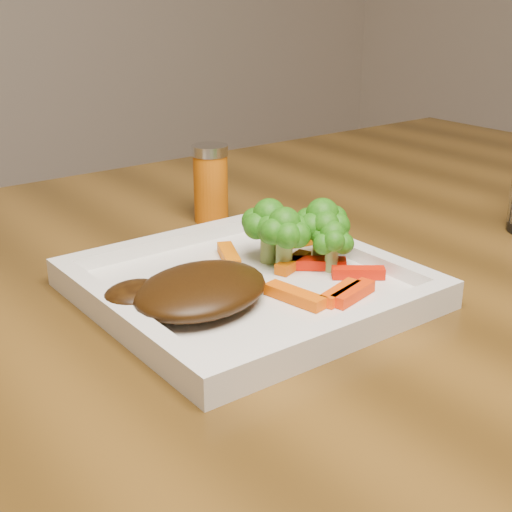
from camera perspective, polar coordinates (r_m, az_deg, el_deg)
plate at (r=0.65m, az=-0.70°, el=-2.74°), size 0.27×0.27×0.01m
steak at (r=0.60m, az=-4.42°, el=-2.71°), size 0.15×0.13×0.03m
broccoli_0 at (r=0.69m, az=1.05°, el=2.27°), size 0.08×0.08×0.07m
broccoli_1 at (r=0.69m, az=5.29°, el=2.04°), size 0.07×0.07×0.06m
broccoli_2 at (r=0.67m, az=6.11°, el=1.18°), size 0.05×0.05×0.06m
broccoli_3 at (r=0.67m, az=2.28°, el=1.39°), size 0.07×0.07×0.06m
carrot_0 at (r=0.62m, az=7.76°, el=-2.97°), size 0.05×0.03×0.01m
carrot_1 at (r=0.67m, az=8.19°, el=-1.33°), size 0.05×0.04×0.01m
carrot_2 at (r=0.61m, az=3.13°, el=-3.19°), size 0.03×0.06×0.01m
carrot_3 at (r=0.74m, az=3.19°, el=1.23°), size 0.06×0.03×0.01m
carrot_4 at (r=0.70m, az=-2.18°, el=0.06°), size 0.04×0.06×0.01m
carrot_5 at (r=0.68m, az=4.81°, el=-0.59°), size 0.05×0.05×0.01m
carrot_6 at (r=0.68m, az=2.98°, el=-0.54°), size 0.05×0.03×0.01m
spice_shaker at (r=0.85m, az=-3.64°, el=5.80°), size 0.05×0.05×0.09m
carrot_7 at (r=0.62m, az=6.76°, el=-2.95°), size 0.05×0.03×0.01m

